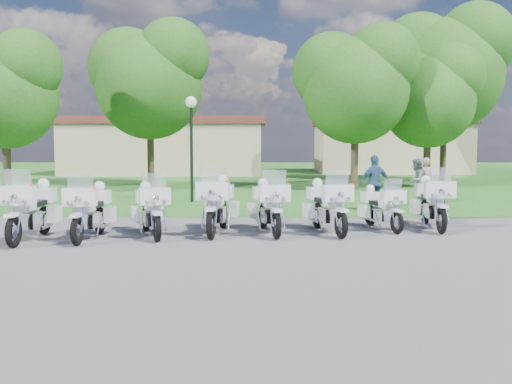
{
  "coord_description": "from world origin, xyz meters",
  "views": [
    {
      "loc": [
        0.97,
        -14.54,
        2.33
      ],
      "look_at": [
        0.85,
        1.2,
        0.95
      ],
      "focal_mm": 40.0,
      "sensor_mm": 36.0,
      "label": 1
    }
  ],
  "objects_px": {
    "motorcycle_5": "(327,206)",
    "lamp_post": "(191,122)",
    "motorcycle_1": "(91,210)",
    "motorcycle_2": "(150,209)",
    "motorcycle_0": "(32,210)",
    "motorcycle_6": "(381,207)",
    "motorcycle_7": "(432,202)",
    "bystander_c": "(375,183)",
    "motorcycle_4": "(268,206)",
    "bystander_b": "(416,181)",
    "motorcycle_3": "(218,204)",
    "bystander_a": "(425,181)"
  },
  "relations": [
    {
      "from": "bystander_b",
      "to": "bystander_c",
      "type": "height_order",
      "value": "bystander_c"
    },
    {
      "from": "motorcycle_4",
      "to": "motorcycle_6",
      "type": "bearing_deg",
      "value": -177.45
    },
    {
      "from": "motorcycle_3",
      "to": "motorcycle_1",
      "type": "bearing_deg",
      "value": 21.44
    },
    {
      "from": "motorcycle_5",
      "to": "bystander_a",
      "type": "distance_m",
      "value": 8.21
    },
    {
      "from": "motorcycle_0",
      "to": "motorcycle_5",
      "type": "xyz_separation_m",
      "value": [
        7.17,
        1.16,
        -0.03
      ]
    },
    {
      "from": "motorcycle_4",
      "to": "bystander_a",
      "type": "xyz_separation_m",
      "value": [
        6.01,
        6.95,
        0.18
      ]
    },
    {
      "from": "motorcycle_2",
      "to": "bystander_a",
      "type": "xyz_separation_m",
      "value": [
        8.98,
        7.39,
        0.21
      ]
    },
    {
      "from": "motorcycle_1",
      "to": "bystander_b",
      "type": "relative_size",
      "value": 1.43
    },
    {
      "from": "motorcycle_1",
      "to": "motorcycle_6",
      "type": "height_order",
      "value": "motorcycle_1"
    },
    {
      "from": "motorcycle_0",
      "to": "bystander_c",
      "type": "xyz_separation_m",
      "value": [
        9.35,
        5.9,
        0.22
      ]
    },
    {
      "from": "motorcycle_1",
      "to": "motorcycle_5",
      "type": "relative_size",
      "value": 1.0
    },
    {
      "from": "motorcycle_6",
      "to": "motorcycle_3",
      "type": "bearing_deg",
      "value": -6.86
    },
    {
      "from": "motorcycle_1",
      "to": "motorcycle_2",
      "type": "xyz_separation_m",
      "value": [
        1.35,
        0.44,
        -0.02
      ]
    },
    {
      "from": "motorcycle_6",
      "to": "bystander_b",
      "type": "relative_size",
      "value": 1.19
    },
    {
      "from": "motorcycle_5",
      "to": "bystander_c",
      "type": "height_order",
      "value": "bystander_c"
    },
    {
      "from": "motorcycle_6",
      "to": "bystander_c",
      "type": "xyz_separation_m",
      "value": [
        0.66,
        4.15,
        0.36
      ]
    },
    {
      "from": "motorcycle_3",
      "to": "motorcycle_6",
      "type": "distance_m",
      "value": 4.37
    },
    {
      "from": "motorcycle_4",
      "to": "motorcycle_7",
      "type": "relative_size",
      "value": 0.98
    },
    {
      "from": "motorcycle_7",
      "to": "lamp_post",
      "type": "height_order",
      "value": "lamp_post"
    },
    {
      "from": "motorcycle_4",
      "to": "motorcycle_2",
      "type": "bearing_deg",
      "value": -1.54
    },
    {
      "from": "motorcycle_0",
      "to": "motorcycle_2",
      "type": "height_order",
      "value": "motorcycle_0"
    },
    {
      "from": "motorcycle_2",
      "to": "motorcycle_7",
      "type": "height_order",
      "value": "motorcycle_7"
    },
    {
      "from": "motorcycle_0",
      "to": "bystander_b",
      "type": "height_order",
      "value": "motorcycle_0"
    },
    {
      "from": "motorcycle_6",
      "to": "motorcycle_7",
      "type": "bearing_deg",
      "value": 172.32
    },
    {
      "from": "motorcycle_3",
      "to": "motorcycle_5",
      "type": "distance_m",
      "value": 2.8
    },
    {
      "from": "bystander_c",
      "to": "motorcycle_6",
      "type": "bearing_deg",
      "value": 62.53
    },
    {
      "from": "motorcycle_4",
      "to": "bystander_b",
      "type": "relative_size",
      "value": 1.44
    },
    {
      "from": "motorcycle_3",
      "to": "motorcycle_4",
      "type": "height_order",
      "value": "motorcycle_3"
    },
    {
      "from": "lamp_post",
      "to": "bystander_b",
      "type": "height_order",
      "value": "lamp_post"
    },
    {
      "from": "motorcycle_5",
      "to": "lamp_post",
      "type": "bearing_deg",
      "value": -72.6
    },
    {
      "from": "motorcycle_3",
      "to": "bystander_c",
      "type": "xyz_separation_m",
      "value": [
        4.98,
        4.81,
        0.21
      ]
    },
    {
      "from": "motorcycle_1",
      "to": "bystander_a",
      "type": "height_order",
      "value": "bystander_a"
    },
    {
      "from": "motorcycle_1",
      "to": "motorcycle_4",
      "type": "distance_m",
      "value": 4.4
    },
    {
      "from": "motorcycle_0",
      "to": "bystander_b",
      "type": "xyz_separation_m",
      "value": [
        11.32,
        8.01,
        0.13
      ]
    },
    {
      "from": "motorcycle_2",
      "to": "motorcycle_4",
      "type": "height_order",
      "value": "motorcycle_4"
    },
    {
      "from": "motorcycle_1",
      "to": "bystander_a",
      "type": "xyz_separation_m",
      "value": [
        10.33,
        7.83,
        0.19
      ]
    },
    {
      "from": "motorcycle_1",
      "to": "motorcycle_3",
      "type": "height_order",
      "value": "motorcycle_3"
    },
    {
      "from": "motorcycle_1",
      "to": "motorcycle_2",
      "type": "relative_size",
      "value": 1.07
    },
    {
      "from": "motorcycle_7",
      "to": "bystander_c",
      "type": "xyz_separation_m",
      "value": [
        -0.76,
        3.95,
        0.23
      ]
    },
    {
      "from": "motorcycle_3",
      "to": "lamp_post",
      "type": "xyz_separation_m",
      "value": [
        -1.59,
        7.53,
        2.36
      ]
    },
    {
      "from": "motorcycle_0",
      "to": "motorcycle_3",
      "type": "relative_size",
      "value": 0.99
    },
    {
      "from": "motorcycle_1",
      "to": "motorcycle_5",
      "type": "height_order",
      "value": "motorcycle_5"
    },
    {
      "from": "motorcycle_7",
      "to": "bystander_a",
      "type": "height_order",
      "value": "bystander_a"
    },
    {
      "from": "motorcycle_1",
      "to": "bystander_c",
      "type": "relative_size",
      "value": 1.29
    },
    {
      "from": "motorcycle_1",
      "to": "motorcycle_4",
      "type": "xyz_separation_m",
      "value": [
        4.31,
        0.88,
        0.01
      ]
    },
    {
      "from": "motorcycle_0",
      "to": "motorcycle_5",
      "type": "distance_m",
      "value": 7.26
    },
    {
      "from": "motorcycle_4",
      "to": "bystander_a",
      "type": "height_order",
      "value": "bystander_a"
    },
    {
      "from": "motorcycle_4",
      "to": "motorcycle_7",
      "type": "xyz_separation_m",
      "value": [
        4.45,
        0.87,
        0.01
      ]
    },
    {
      "from": "motorcycle_2",
      "to": "lamp_post",
      "type": "xyz_separation_m",
      "value": [
        0.09,
        7.98,
        2.42
      ]
    },
    {
      "from": "motorcycle_2",
      "to": "bystander_b",
      "type": "height_order",
      "value": "bystander_b"
    }
  ]
}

